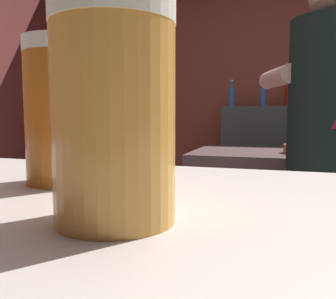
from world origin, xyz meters
TOP-DOWN VIEW (x-y plane):
  - wall_back at (0.00, 2.20)m, footprint 5.20×0.10m
  - back_shelf at (-0.24, 1.92)m, footprint 0.94×0.36m
  - mini_fridge at (-2.04, 1.75)m, footprint 0.61×0.58m
  - bartender at (-0.04, 0.31)m, footprint 0.50×0.55m
  - mixing_bowl at (-0.13, 0.73)m, footprint 0.17×0.17m
  - pint_glass_near at (-0.34, -1.05)m, footprint 0.08×0.08m
  - pint_glass_far at (-0.45, -0.94)m, footprint 0.08×0.08m
  - bottle_olive_oil at (-0.15, 1.85)m, footprint 0.07×0.07m
  - bottle_vinegar at (-0.38, 1.93)m, footprint 0.05×0.05m
  - bottle_hot_sauce at (-0.17, 2.01)m, footprint 0.07×0.07m
  - bottle_soy at (-0.66, 1.96)m, footprint 0.06×0.06m

SIDE VIEW (x-z plane):
  - mini_fridge at x=-2.04m, z-range 0.00..1.01m
  - back_shelf at x=-0.24m, z-range 0.00..1.21m
  - mixing_bowl at x=-0.13m, z-range 0.93..0.98m
  - bartender at x=-0.04m, z-range 0.14..1.87m
  - pint_glass_near at x=-0.34m, z-range 1.06..1.21m
  - pint_glass_far at x=-0.45m, z-range 1.06..1.21m
  - bottle_olive_oil at x=-0.15m, z-range 1.18..1.40m
  - bottle_soy at x=-0.66m, z-range 1.18..1.41m
  - bottle_vinegar at x=-0.38m, z-range 1.18..1.43m
  - bottle_hot_sauce at x=-0.17m, z-range 1.18..1.44m
  - wall_back at x=0.00m, z-range 0.00..2.70m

